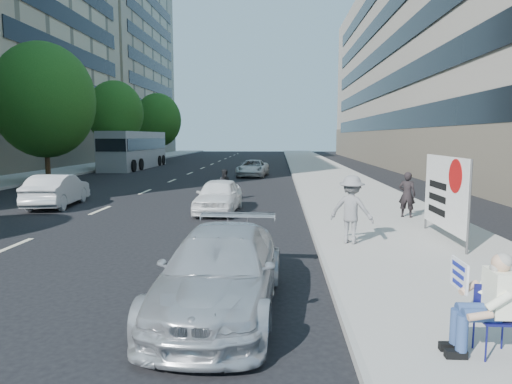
# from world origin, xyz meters

# --- Properties ---
(ground) EXTENTS (160.00, 160.00, 0.00)m
(ground) POSITION_xyz_m (0.00, 0.00, 0.00)
(ground) COLOR black
(ground) RESTS_ON ground
(near_sidewalk) EXTENTS (5.00, 120.00, 0.15)m
(near_sidewalk) POSITION_xyz_m (4.00, 20.00, 0.07)
(near_sidewalk) COLOR #A5A29A
(near_sidewalk) RESTS_ON ground
(far_sidewalk) EXTENTS (4.50, 120.00, 0.15)m
(far_sidewalk) POSITION_xyz_m (-16.75, 20.00, 0.07)
(far_sidewalk) COLOR #A5A29A
(far_sidewalk) RESTS_ON ground
(far_bldg_north) EXTENTS (22.00, 28.00, 28.00)m
(far_bldg_north) POSITION_xyz_m (-30.00, 62.00, 14.00)
(far_bldg_north) COLOR #BFB48F
(far_bldg_north) RESTS_ON ground
(near_building) EXTENTS (14.00, 70.00, 20.00)m
(near_building) POSITION_xyz_m (17.00, 32.00, 10.00)
(near_building) COLOR gray
(near_building) RESTS_ON ground
(tree_far_c) EXTENTS (6.00, 6.00, 8.47)m
(tree_far_c) POSITION_xyz_m (-13.70, 18.00, 5.02)
(tree_far_c) COLOR #382616
(tree_far_c) RESTS_ON ground
(tree_far_d) EXTENTS (4.80, 4.80, 7.65)m
(tree_far_d) POSITION_xyz_m (-13.70, 30.00, 4.89)
(tree_far_d) COLOR #382616
(tree_far_d) RESTS_ON ground
(tree_far_e) EXTENTS (5.40, 5.40, 7.89)m
(tree_far_e) POSITION_xyz_m (-13.70, 44.00, 4.78)
(tree_far_e) COLOR #382616
(tree_far_e) RESTS_ON ground
(seated_protester) EXTENTS (0.83, 1.11, 1.31)m
(seated_protester) POSITION_xyz_m (3.02, -3.68, 0.87)
(seated_protester) COLOR navy
(seated_protester) RESTS_ON near_sidewalk
(jogger) EXTENTS (1.29, 1.05, 1.73)m
(jogger) POSITION_xyz_m (2.30, 2.30, 1.02)
(jogger) COLOR slate
(jogger) RESTS_ON near_sidewalk
(pedestrian_woman) EXTENTS (0.67, 0.58, 1.54)m
(pedestrian_woman) POSITION_xyz_m (4.76, 6.19, 0.92)
(pedestrian_woman) COLOR black
(pedestrian_woman) RESTS_ON near_sidewalk
(protest_banner) EXTENTS (0.08, 3.06, 2.20)m
(protest_banner) POSITION_xyz_m (4.78, 2.77, 1.40)
(protest_banner) COLOR #4C4C4C
(protest_banner) RESTS_ON near_sidewalk
(parked_sedan) EXTENTS (2.05, 4.63, 1.32)m
(parked_sedan) POSITION_xyz_m (-0.50, -2.00, 0.66)
(parked_sedan) COLOR #B9BCC1
(parked_sedan) RESTS_ON ground
(white_sedan_near) EXTENTS (1.66, 3.79, 1.27)m
(white_sedan_near) POSITION_xyz_m (-1.82, 7.77, 0.64)
(white_sedan_near) COLOR white
(white_sedan_near) RESTS_ON ground
(white_sedan_mid) EXTENTS (1.82, 4.18, 1.34)m
(white_sedan_mid) POSITION_xyz_m (-8.65, 8.93, 0.67)
(white_sedan_mid) COLOR silver
(white_sedan_mid) RESTS_ON ground
(white_sedan_far) EXTENTS (2.33, 4.41, 1.18)m
(white_sedan_far) POSITION_xyz_m (-1.42, 23.52, 0.59)
(white_sedan_far) COLOR silver
(white_sedan_far) RESTS_ON ground
(motorcycle) EXTENTS (0.74, 2.05, 1.42)m
(motorcycle) POSITION_xyz_m (-1.93, 10.97, 0.64)
(motorcycle) COLOR black
(motorcycle) RESTS_ON ground
(bus) EXTENTS (2.76, 12.07, 3.30)m
(bus) POSITION_xyz_m (-12.61, 31.73, 1.64)
(bus) COLOR gray
(bus) RESTS_ON ground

